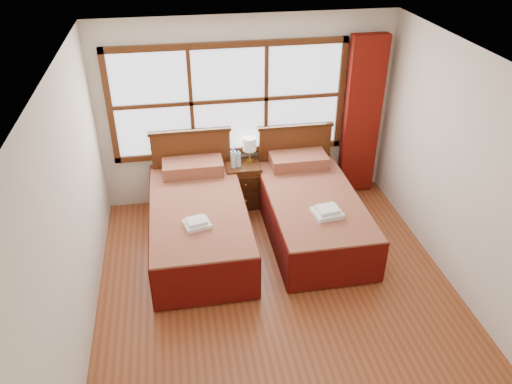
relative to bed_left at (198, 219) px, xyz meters
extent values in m
plane|color=brown|center=(0.80, -1.20, -0.35)|extent=(4.50, 4.50, 0.00)
plane|color=white|center=(0.80, -1.20, 2.25)|extent=(4.50, 4.50, 0.00)
plane|color=silver|center=(0.80, 1.05, 0.95)|extent=(4.00, 0.00, 4.00)
plane|color=silver|center=(-1.20, -1.20, 0.95)|extent=(0.00, 4.50, 4.50)
plane|color=silver|center=(2.80, -1.20, 0.95)|extent=(0.00, 4.50, 4.50)
cube|color=white|center=(0.55, 1.02, 1.15)|extent=(3.00, 0.02, 1.40)
cube|color=#4E2611|center=(0.55, 1.00, 0.41)|extent=(3.16, 0.06, 0.08)
cube|color=#4E2611|center=(0.55, 1.00, 1.89)|extent=(3.16, 0.06, 0.08)
cube|color=#4E2611|center=(-0.99, 1.00, 1.15)|extent=(0.08, 0.06, 1.56)
cube|color=#4E2611|center=(2.09, 1.00, 1.15)|extent=(0.08, 0.06, 1.56)
cube|color=#4E2611|center=(0.05, 1.00, 1.15)|extent=(0.05, 0.05, 1.40)
cube|color=#4E2611|center=(1.05, 1.00, 1.15)|extent=(0.05, 0.05, 1.40)
cube|color=#4E2611|center=(0.55, 1.00, 1.15)|extent=(3.00, 0.05, 0.05)
cube|color=maroon|center=(2.40, 0.91, 0.82)|extent=(0.50, 0.16, 2.30)
cube|color=#3A1F0C|center=(0.00, -0.07, -0.18)|extent=(1.03, 2.05, 0.33)
cube|color=#64110E|center=(0.00, -0.07, 0.12)|extent=(1.15, 2.28, 0.28)
cube|color=#530D08|center=(-0.57, -0.07, -0.04)|extent=(0.03, 2.28, 0.57)
cube|color=#530D08|center=(0.57, -0.07, -0.04)|extent=(0.03, 2.28, 0.57)
cube|color=#530D08|center=(0.00, -1.20, -0.04)|extent=(1.15, 0.03, 0.57)
cube|color=#64110E|center=(0.00, 0.76, 0.35)|extent=(0.80, 0.47, 0.18)
cube|color=#4E2611|center=(0.00, 0.94, 0.21)|extent=(1.07, 0.06, 1.12)
cube|color=#3A1F0C|center=(0.00, 0.94, 0.78)|extent=(1.12, 0.08, 0.04)
cube|color=#3A1F0C|center=(1.46, -0.07, -0.19)|extent=(0.99, 1.99, 0.32)
cube|color=#64110E|center=(1.46, -0.07, 0.11)|extent=(1.11, 2.20, 0.27)
cube|color=#530D08|center=(0.90, -0.07, -0.05)|extent=(0.03, 2.20, 0.55)
cube|color=#530D08|center=(2.01, -0.07, -0.05)|extent=(0.03, 2.20, 0.55)
cube|color=#530D08|center=(1.46, -1.16, -0.05)|extent=(1.11, 0.03, 0.55)
cube|color=#64110E|center=(1.46, 0.73, 0.33)|extent=(0.78, 0.45, 0.17)
cube|color=#4E2611|center=(1.46, 0.94, 0.19)|extent=(1.04, 0.06, 1.08)
cube|color=#3A1F0C|center=(1.46, 0.94, 0.74)|extent=(1.08, 0.08, 0.04)
cube|color=#4E2611|center=(0.69, 0.80, -0.03)|extent=(0.48, 0.43, 0.64)
cube|color=#3A1F0C|center=(0.69, 0.58, -0.16)|extent=(0.42, 0.02, 0.19)
cube|color=#3A1F0C|center=(0.69, 0.58, 0.10)|extent=(0.42, 0.02, 0.19)
sphere|color=olive|center=(0.69, 0.56, -0.16)|extent=(0.03, 0.03, 0.03)
sphere|color=olive|center=(0.69, 0.56, 0.10)|extent=(0.03, 0.03, 0.03)
cube|color=white|center=(-0.04, -0.52, 0.29)|extent=(0.34, 0.31, 0.04)
cube|color=white|center=(-0.04, -0.52, 0.33)|extent=(0.25, 0.23, 0.04)
cube|color=white|center=(1.50, -0.53, 0.27)|extent=(0.37, 0.33, 0.05)
cube|color=white|center=(1.50, -0.53, 0.32)|extent=(0.27, 0.25, 0.05)
cylinder|color=gold|center=(0.80, 0.87, 0.30)|extent=(0.11, 0.11, 0.02)
cylinder|color=gold|center=(0.80, 0.87, 0.39)|extent=(0.02, 0.02, 0.15)
cylinder|color=silver|center=(0.80, 0.87, 0.56)|extent=(0.18, 0.18, 0.18)
cylinder|color=#C3E6FB|center=(0.55, 0.74, 0.41)|extent=(0.07, 0.07, 0.24)
cylinder|color=blue|center=(0.55, 0.74, 0.55)|extent=(0.04, 0.04, 0.03)
cylinder|color=#C3E6FB|center=(0.63, 0.75, 0.40)|extent=(0.06, 0.06, 0.21)
cylinder|color=blue|center=(0.63, 0.75, 0.51)|extent=(0.03, 0.03, 0.03)
camera|label=1|loc=(-0.17, -5.23, 3.56)|focal=35.00mm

